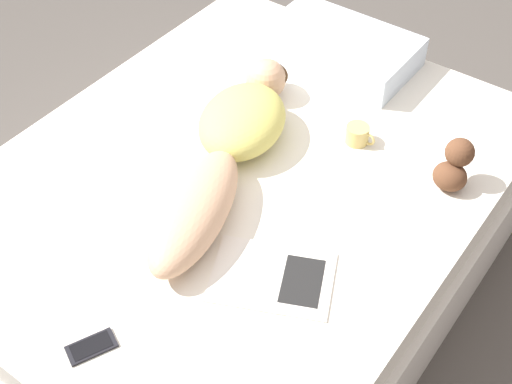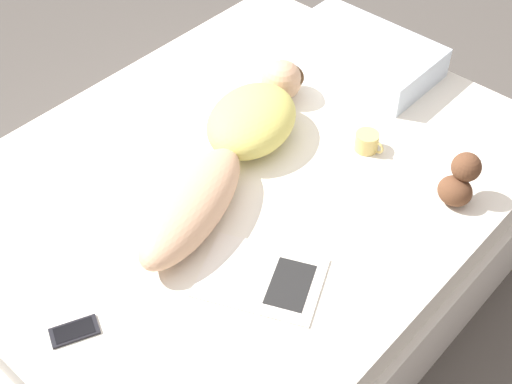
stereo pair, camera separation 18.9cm
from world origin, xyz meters
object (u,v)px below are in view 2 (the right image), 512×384
(open_magazine, at_px, (262,278))
(coffee_mug, at_px, (367,142))
(person, at_px, (234,146))
(cell_phone, at_px, (74,331))

(open_magazine, distance_m, coffee_mug, 0.77)
(open_magazine, xyz_separation_m, coffee_mug, (-0.12, 0.76, 0.03))
(person, height_order, coffee_mug, person)
(cell_phone, bearing_deg, coffee_mug, 107.59)
(person, height_order, open_magazine, person)
(coffee_mug, xyz_separation_m, cell_phone, (-0.17, -1.30, -0.03))
(person, relative_size, coffee_mug, 9.66)
(coffee_mug, distance_m, cell_phone, 1.31)
(open_magazine, xyz_separation_m, cell_phone, (-0.29, -0.55, 0.00))
(coffee_mug, height_order, cell_phone, coffee_mug)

